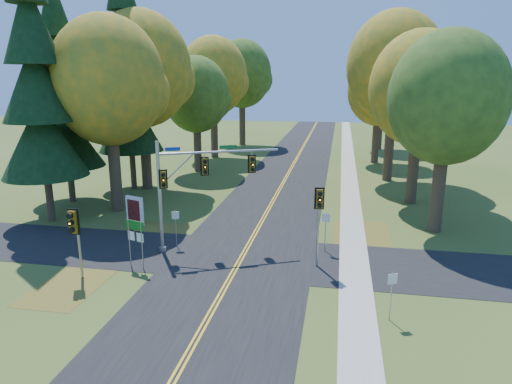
% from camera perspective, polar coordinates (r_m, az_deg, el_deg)
% --- Properties ---
extents(ground, '(160.00, 160.00, 0.00)m').
position_cam_1_polar(ground, '(24.14, -2.79, -9.93)').
color(ground, '#3A4D1B').
rests_on(ground, ground).
extents(road_main, '(8.00, 160.00, 0.02)m').
position_cam_1_polar(road_main, '(24.13, -2.79, -9.91)').
color(road_main, black).
rests_on(road_main, ground).
extents(road_cross, '(60.00, 6.00, 0.02)m').
position_cam_1_polar(road_cross, '(25.92, -1.77, -8.12)').
color(road_cross, black).
rests_on(road_cross, ground).
extents(centerline_left, '(0.10, 160.00, 0.01)m').
position_cam_1_polar(centerline_left, '(24.15, -3.03, -9.85)').
color(centerline_left, gold).
rests_on(centerline_left, road_main).
extents(centerline_right, '(0.10, 160.00, 0.01)m').
position_cam_1_polar(centerline_right, '(24.11, -2.56, -9.89)').
color(centerline_right, gold).
rests_on(centerline_right, road_main).
extents(sidewalk_east, '(1.60, 160.00, 0.06)m').
position_cam_1_polar(sidewalk_east, '(23.60, 12.30, -10.78)').
color(sidewalk_east, '#9E998E').
rests_on(sidewalk_east, ground).
extents(leaf_patch_w_near, '(4.00, 6.00, 0.00)m').
position_cam_1_polar(leaf_patch_w_near, '(29.64, -13.37, -5.58)').
color(leaf_patch_w_near, brown).
rests_on(leaf_patch_w_near, ground).
extents(leaf_patch_e, '(3.50, 8.00, 0.00)m').
position_cam_1_polar(leaf_patch_e, '(29.18, 13.18, -5.89)').
color(leaf_patch_e, brown).
rests_on(leaf_patch_e, ground).
extents(leaf_patch_w_far, '(3.00, 5.00, 0.00)m').
position_cam_1_polar(leaf_patch_w_far, '(24.42, -22.23, -10.74)').
color(leaf_patch_w_far, brown).
rests_on(leaf_patch_w_far, ground).
extents(tree_w_a, '(8.00, 8.00, 14.15)m').
position_cam_1_polar(tree_w_a, '(34.81, -17.84, 12.99)').
color(tree_w_a, '#38281C').
rests_on(tree_w_a, ground).
extents(tree_e_a, '(7.20, 7.20, 12.73)m').
position_cam_1_polar(tree_e_a, '(30.87, 22.92, 10.69)').
color(tree_e_a, '#38281C').
rests_on(tree_e_a, ground).
extents(tree_w_b, '(8.60, 8.60, 15.38)m').
position_cam_1_polar(tree_w_b, '(41.28, -14.08, 14.59)').
color(tree_w_b, '#38281C').
rests_on(tree_w_b, ground).
extents(tree_e_b, '(7.60, 7.60, 13.33)m').
position_cam_1_polar(tree_e_b, '(37.44, 19.90, 11.98)').
color(tree_e_b, '#38281C').
rests_on(tree_e_b, ground).
extents(tree_w_c, '(6.80, 6.80, 11.91)m').
position_cam_1_polar(tree_w_c, '(48.19, -7.41, 11.92)').
color(tree_w_c, '#38281C').
rests_on(tree_w_c, ground).
extents(tree_e_c, '(8.80, 8.80, 15.79)m').
position_cam_1_polar(tree_e_c, '(45.33, 17.07, 14.71)').
color(tree_e_c, '#38281C').
rests_on(tree_e_c, ground).
extents(tree_w_d, '(8.20, 8.20, 14.56)m').
position_cam_1_polar(tree_w_d, '(56.67, -5.30, 14.19)').
color(tree_w_d, '#38281C').
rests_on(tree_w_d, ground).
extents(tree_e_d, '(7.00, 7.00, 12.32)m').
position_cam_1_polar(tree_e_d, '(54.44, 15.18, 12.13)').
color(tree_e_d, '#38281C').
rests_on(tree_e_d, ground).
extents(tree_w_e, '(8.40, 8.40, 14.97)m').
position_cam_1_polar(tree_w_e, '(66.97, -1.69, 14.52)').
color(tree_w_e, '#38281C').
rests_on(tree_w_e, ground).
extents(tree_e_e, '(7.80, 7.80, 13.74)m').
position_cam_1_polar(tree_e_e, '(65.19, 15.61, 13.24)').
color(tree_e_e, '#38281C').
rests_on(tree_e_e, ground).
extents(pine_a, '(5.60, 5.60, 19.48)m').
position_cam_1_polar(pine_a, '(33.71, -25.72, 11.74)').
color(pine_a, '#38281C').
rests_on(pine_a, ground).
extents(pine_b, '(5.60, 5.60, 17.31)m').
position_cam_1_polar(pine_b, '(38.72, -23.04, 10.66)').
color(pine_b, '#38281C').
rests_on(pine_b, ground).
extents(pine_c, '(5.60, 5.60, 20.56)m').
position_cam_1_polar(pine_c, '(41.56, -15.84, 13.54)').
color(pine_c, '#38281C').
rests_on(pine_c, ground).
extents(traffic_mast, '(6.50, 3.30, 6.45)m').
position_cam_1_polar(traffic_mast, '(26.11, -8.18, 1.44)').
color(traffic_mast, '#9B9EA4').
rests_on(traffic_mast, ground).
extents(east_signal_pole, '(0.51, 0.59, 4.40)m').
position_cam_1_polar(east_signal_pole, '(23.69, 7.88, -1.92)').
color(east_signal_pole, '#919699').
rests_on(east_signal_pole, ground).
extents(ped_signal_pole, '(0.59, 0.68, 3.71)m').
position_cam_1_polar(ped_signal_pole, '(23.96, -21.73, -4.09)').
color(ped_signal_pole, gray).
rests_on(ped_signal_pole, ground).
extents(route_sign_cluster, '(1.19, 0.44, 2.67)m').
position_cam_1_polar(route_sign_cluster, '(24.75, -14.85, -5.09)').
color(route_sign_cluster, gray).
rests_on(route_sign_cluster, ground).
extents(info_kiosk, '(1.41, 0.68, 1.98)m').
position_cam_1_polar(info_kiosk, '(32.12, -14.92, -2.27)').
color(info_kiosk, white).
rests_on(info_kiosk, ground).
extents(reg_sign_e_north, '(0.45, 0.15, 2.37)m').
position_cam_1_polar(reg_sign_e_north, '(26.48, 8.70, -4.06)').
color(reg_sign_e_north, gray).
rests_on(reg_sign_e_north, ground).
extents(reg_sign_e_south, '(0.39, 0.19, 2.17)m').
position_cam_1_polar(reg_sign_e_south, '(19.89, 16.62, -11.38)').
color(reg_sign_e_south, gray).
rests_on(reg_sign_e_south, ground).
extents(reg_sign_w, '(0.43, 0.13, 2.25)m').
position_cam_1_polar(reg_sign_w, '(27.38, -10.01, -3.68)').
color(reg_sign_w, gray).
rests_on(reg_sign_w, ground).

